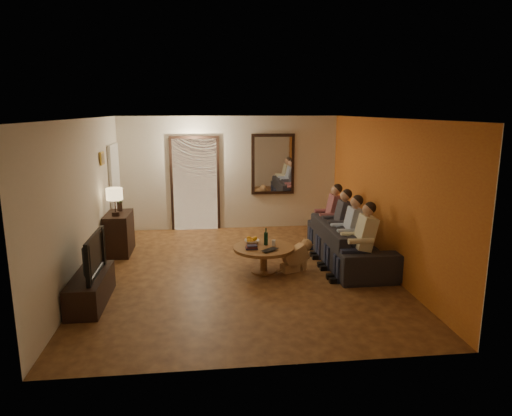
{
  "coord_description": "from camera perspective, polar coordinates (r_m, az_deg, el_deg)",
  "views": [
    {
      "loc": [
        -0.59,
        -7.45,
        2.74
      ],
      "look_at": [
        0.3,
        0.3,
        1.05
      ],
      "focal_mm": 32.0,
      "sensor_mm": 36.0,
      "label": 1
    }
  ],
  "objects": [
    {
      "name": "tv",
      "position": [
        6.9,
        -20.27,
        -5.52
      ],
      "size": [
        1.04,
        0.14,
        0.6
      ],
      "primitive_type": "imported",
      "rotation": [
        0.0,
        0.0,
        1.57
      ],
      "color": "black",
      "rests_on": "tv_stand"
    },
    {
      "name": "wine_bottle",
      "position": [
        7.85,
        1.24,
        -3.55
      ],
      "size": [
        0.07,
        0.07,
        0.31
      ],
      "primitive_type": null,
      "color": "black",
      "rests_on": "coffee_table"
    },
    {
      "name": "sofa",
      "position": [
        8.5,
        11.55,
        -4.27
      ],
      "size": [
        2.5,
        0.98,
        0.73
      ],
      "primitive_type": "imported",
      "rotation": [
        0.0,
        0.0,
        1.57
      ],
      "color": "black",
      "rests_on": "floor"
    },
    {
      "name": "table_lamp",
      "position": [
        8.86,
        -17.23,
        0.74
      ],
      "size": [
        0.3,
        0.3,
        0.54
      ],
      "primitive_type": null,
      "color": "beige",
      "rests_on": "dresser"
    },
    {
      "name": "left_wall",
      "position": [
        7.82,
        -20.56,
        0.83
      ],
      "size": [
        0.02,
        6.0,
        2.6
      ],
      "primitive_type": "cube",
      "color": "beige",
      "rests_on": "floor"
    },
    {
      "name": "mirror_frame",
      "position": [
        10.6,
        2.13,
        5.49
      ],
      "size": [
        1.0,
        0.05,
        1.4
      ],
      "primitive_type": "cube",
      "color": "black",
      "rests_on": "back_wall"
    },
    {
      "name": "kitchen_doorway",
      "position": [
        10.57,
        -7.61,
        2.91
      ],
      "size": [
        1.0,
        0.06,
        2.1
      ],
      "primitive_type": "cube",
      "color": "#FFE0A5",
      "rests_on": "floor"
    },
    {
      "name": "back_wall",
      "position": [
        10.56,
        -3.3,
        4.36
      ],
      "size": [
        5.0,
        0.02,
        2.6
      ],
      "primitive_type": "cube",
      "color": "beige",
      "rests_on": "floor"
    },
    {
      "name": "laptop",
      "position": [
        7.54,
        2.01,
        -5.36
      ],
      "size": [
        0.39,
        0.38,
        0.03
      ],
      "primitive_type": "imported",
      "rotation": [
        0.0,
        0.0,
        0.73
      ],
      "color": "black",
      "rests_on": "coffee_table"
    },
    {
      "name": "door_trim",
      "position": [
        10.56,
        -7.62,
        2.9
      ],
      "size": [
        1.12,
        0.04,
        2.22
      ],
      "primitive_type": "cube",
      "color": "black",
      "rests_on": "floor"
    },
    {
      "name": "person_a",
      "position": [
        7.58,
        13.0,
        -4.49
      ],
      "size": [
        0.6,
        0.4,
        1.2
      ],
      "primitive_type": null,
      "color": "tan",
      "rests_on": "sofa"
    },
    {
      "name": "person_b",
      "position": [
        8.13,
        11.6,
        -3.3
      ],
      "size": [
        0.6,
        0.4,
        1.2
      ],
      "primitive_type": null,
      "color": "tan",
      "rests_on": "sofa"
    },
    {
      "name": "dog",
      "position": [
        7.93,
        4.95,
        -5.89
      ],
      "size": [
        0.61,
        0.41,
        0.56
      ],
      "primitive_type": null,
      "rotation": [
        0.0,
        0.0,
        0.34
      ],
      "color": "#AC784F",
      "rests_on": "floor"
    },
    {
      "name": "orange_accent",
      "position": [
        8.19,
        15.66,
        1.64
      ],
      "size": [
        0.01,
        6.0,
        2.6
      ],
      "primitive_type": "cube",
      "color": "#BF5520",
      "rests_on": "right_wall"
    },
    {
      "name": "mirror_glass",
      "position": [
        10.57,
        2.15,
        5.48
      ],
      "size": [
        0.86,
        0.02,
        1.26
      ],
      "primitive_type": "cube",
      "color": "white",
      "rests_on": "back_wall"
    },
    {
      "name": "person_d",
      "position": [
        9.24,
        9.31,
        -1.34
      ],
      "size": [
        0.6,
        0.4,
        1.2
      ],
      "primitive_type": null,
      "color": "tan",
      "rests_on": "sofa"
    },
    {
      "name": "dresser",
      "position": [
        9.21,
        -16.73,
        -3.05
      ],
      "size": [
        0.45,
        0.89,
        0.79
      ],
      "primitive_type": "cube",
      "color": "black",
      "rests_on": "floor"
    },
    {
      "name": "framed_art",
      "position": [
        8.99,
        -18.69,
        5.9
      ],
      "size": [
        0.03,
        0.28,
        0.24
      ],
      "primitive_type": "cube",
      "color": "#B28C33",
      "rests_on": "left_wall"
    },
    {
      "name": "art_canvas",
      "position": [
        8.99,
        -18.59,
        5.91
      ],
      "size": [
        0.01,
        0.22,
        0.18
      ],
      "primitive_type": "cube",
      "color": "brown",
      "rests_on": "left_wall"
    },
    {
      "name": "book_stack",
      "position": [
        7.66,
        -0.56,
        -4.88
      ],
      "size": [
        0.2,
        0.15,
        0.07
      ],
      "primitive_type": null,
      "color": "black",
      "rests_on": "coffee_table"
    },
    {
      "name": "ceiling",
      "position": [
        7.47,
        -2.06,
        11.14
      ],
      "size": [
        5.0,
        6.0,
        0.01
      ],
      "primitive_type": "cube",
      "color": "white",
      "rests_on": "back_wall"
    },
    {
      "name": "wine_glass",
      "position": [
        7.85,
        2.23,
        -4.36
      ],
      "size": [
        0.06,
        0.06,
        0.1
      ],
      "primitive_type": "cylinder",
      "color": "silver",
      "rests_on": "coffee_table"
    },
    {
      "name": "front_wall",
      "position": [
        4.71,
        0.96,
        -5.55
      ],
      "size": [
        5.0,
        0.02,
        2.6
      ],
      "primitive_type": "cube",
      "color": "beige",
      "rests_on": "floor"
    },
    {
      "name": "floor",
      "position": [
        7.96,
        -1.92,
        -7.92
      ],
      "size": [
        5.0,
        6.0,
        0.01
      ],
      "primitive_type": "cube",
      "color": "#452612",
      "rests_on": "ground"
    },
    {
      "name": "flower_vase",
      "position": [
        9.29,
        -16.73,
        0.97
      ],
      "size": [
        0.14,
        0.14,
        0.44
      ],
      "primitive_type": null,
      "color": "red",
      "rests_on": "dresser"
    },
    {
      "name": "person_c",
      "position": [
        8.68,
        10.38,
        -2.25
      ],
      "size": [
        0.6,
        0.4,
        1.2
      ],
      "primitive_type": null,
      "color": "tan",
      "rests_on": "sofa"
    },
    {
      "name": "white_door",
      "position": [
        10.08,
        -17.15,
        1.84
      ],
      "size": [
        0.06,
        0.85,
        2.04
      ],
      "primitive_type": "cube",
      "color": "white",
      "rests_on": "floor"
    },
    {
      "name": "bowl",
      "position": [
        7.97,
        -0.52,
        -4.23
      ],
      "size": [
        0.26,
        0.26,
        0.06
      ],
      "primitive_type": "imported",
      "color": "white",
      "rests_on": "coffee_table"
    },
    {
      "name": "coffee_table",
      "position": [
        7.86,
        0.97,
        -6.43
      ],
      "size": [
        1.16,
        1.16,
        0.45
      ],
      "primitive_type": "cylinder",
      "rotation": [
        0.0,
        0.0,
        0.13
      ],
      "color": "brown",
      "rests_on": "floor"
    },
    {
      "name": "fridge_glimpse",
      "position": [
        10.6,
        -6.24,
        2.15
      ],
      "size": [
        0.45,
        0.03,
        1.7
      ],
      "primitive_type": "cube",
      "color": "silver",
      "rests_on": "floor"
    },
    {
      "name": "right_wall",
      "position": [
        8.19,
        15.73,
        1.64
      ],
      "size": [
        0.02,
        6.0,
        2.6
      ],
      "primitive_type": "cube",
      "color": "beige",
      "rests_on": "floor"
    },
    {
      "name": "tv_stand",
      "position": [
        7.06,
        -19.96,
        -9.49
      ],
      "size": [
        0.45,
        1.29,
        0.43
      ],
      "primitive_type": "cube",
      "color": "black",
      "rests_on": "floor"
    },
    {
      "name": "oranges",
      "position": [
        7.96,
        -0.52,
        -3.75
      ],
      "size": [
        0.2,
        0.2,
        0.08
      ],
      "primitive_type": null,
      "color": "orange",
      "rests_on": "bowl"
    }
  ]
}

